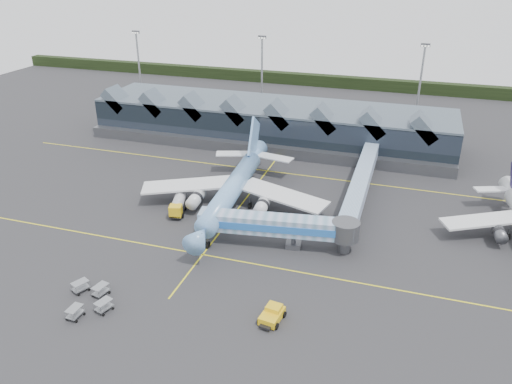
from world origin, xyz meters
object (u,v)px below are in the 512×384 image
(main_airliner, at_px, (234,187))
(pushback_tug, at_px, (272,315))
(jet_bridge, at_px, (287,227))
(fuel_truck, at_px, (179,202))

(main_airliner, distance_m, pushback_tug, 33.88)
(jet_bridge, relative_size, pushback_tug, 5.64)
(main_airliner, bearing_deg, pushback_tug, -65.24)
(fuel_truck, distance_m, pushback_tug, 35.36)
(pushback_tug, bearing_deg, jet_bridge, 106.55)
(jet_bridge, xyz_separation_m, fuel_truck, (-22.52, 6.44, -2.16))
(pushback_tug, bearing_deg, main_airliner, 126.36)
(fuel_truck, xyz_separation_m, pushback_tug, (25.36, -24.63, -0.80))
(main_airliner, relative_size, pushback_tug, 9.16)
(main_airliner, height_order, fuel_truck, main_airliner)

